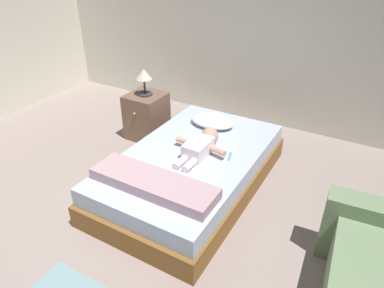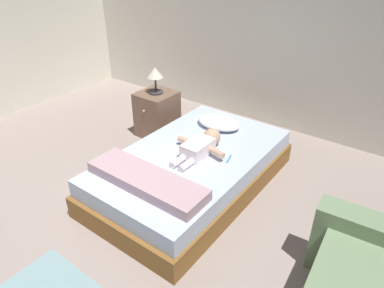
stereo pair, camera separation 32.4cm
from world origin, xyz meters
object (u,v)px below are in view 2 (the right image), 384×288
(toothbrush, at_px, (229,158))
(nightstand, at_px, (157,114))
(bed, at_px, (192,170))
(lamp, at_px, (155,75))
(pillow, at_px, (219,122))
(baby, at_px, (201,146))

(toothbrush, distance_m, nightstand, 1.44)
(bed, distance_m, toothbrush, 0.42)
(toothbrush, distance_m, lamp, 1.49)
(pillow, xyz_separation_m, toothbrush, (0.44, -0.50, -0.04))
(pillow, height_order, toothbrush, pillow)
(bed, height_order, nightstand, nightstand)
(nightstand, height_order, lamp, lamp)
(bed, distance_m, baby, 0.28)
(nightstand, distance_m, lamp, 0.50)
(bed, distance_m, nightstand, 1.19)
(lamp, bearing_deg, bed, -31.89)
(pillow, height_order, baby, baby)
(baby, relative_size, lamp, 2.05)
(bed, relative_size, lamp, 6.50)
(toothbrush, bearing_deg, bed, -159.87)
(toothbrush, bearing_deg, baby, -168.03)
(bed, xyz_separation_m, toothbrush, (0.34, 0.13, 0.21))
(baby, relative_size, nightstand, 1.16)
(baby, distance_m, nightstand, 1.22)
(baby, bearing_deg, toothbrush, 11.97)
(bed, relative_size, toothbrush, 14.61)
(baby, bearing_deg, pillow, 106.02)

